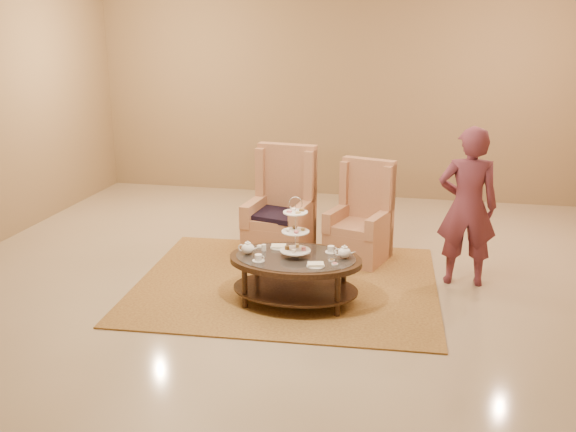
% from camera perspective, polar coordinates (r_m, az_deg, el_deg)
% --- Properties ---
extents(ground, '(8.00, 8.00, 0.00)m').
position_cam_1_polar(ground, '(6.84, 0.60, -6.43)').
color(ground, tan).
rests_on(ground, ground).
extents(ceiling, '(8.00, 8.00, 0.02)m').
position_cam_1_polar(ceiling, '(6.84, 0.60, -6.43)').
color(ceiling, beige).
rests_on(ceiling, ground).
extents(wall_back, '(8.00, 0.04, 3.50)m').
position_cam_1_polar(wall_back, '(10.29, 5.05, 11.38)').
color(wall_back, '#8E734D').
rests_on(wall_back, ground).
extents(rug, '(3.31, 2.81, 0.02)m').
position_cam_1_polar(rug, '(6.94, -0.12, -6.01)').
color(rug, '#A17D39').
rests_on(rug, ground).
extents(tea_table, '(1.32, 0.91, 1.10)m').
position_cam_1_polar(tea_table, '(6.35, 0.65, -4.41)').
color(tea_table, black).
rests_on(tea_table, ground).
extents(armchair_left, '(0.80, 0.82, 1.32)m').
position_cam_1_polar(armchair_left, '(7.67, -0.58, -0.30)').
color(armchair_left, '#B77B56').
rests_on(armchair_left, ground).
extents(armchair_right, '(0.80, 0.82, 1.18)m').
position_cam_1_polar(armchair_right, '(7.60, 6.52, -0.97)').
color(armchair_right, '#B77B56').
rests_on(armchair_right, ground).
extents(person, '(0.63, 0.43, 1.70)m').
position_cam_1_polar(person, '(6.97, 15.66, 0.79)').
color(person, '#602937').
rests_on(person, ground).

